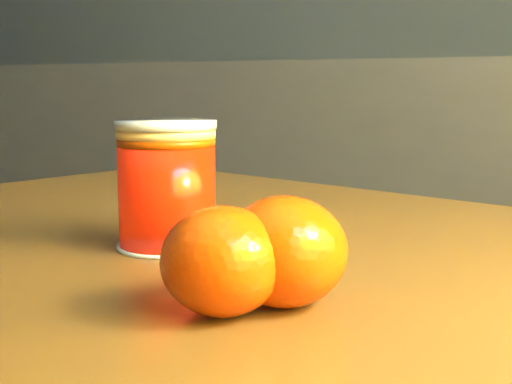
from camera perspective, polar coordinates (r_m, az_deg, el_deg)
The scene contains 4 objects.
kitchen_counter at distance 2.13m, azimuth -1.57°, elevation -2.01°, with size 3.15×0.60×0.90m, color #47474B.
juice_glass at distance 0.53m, azimuth -7.14°, elevation 0.52°, with size 0.07×0.07×0.09m.
orange_front at distance 0.38m, azimuth -2.70°, elevation -5.53°, with size 0.07×0.07×0.06m, color #E34104.
orange_back at distance 0.39m, azimuth 2.30°, elevation -4.76°, with size 0.07×0.07×0.06m, color #E34104.
Camera 1 is at (1.16, -0.29, 0.85)m, focal length 50.00 mm.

